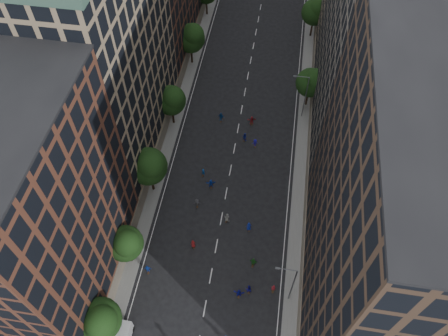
% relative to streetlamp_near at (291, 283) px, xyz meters
% --- Properties ---
extents(ground, '(240.00, 240.00, 0.00)m').
position_rel_streetlamp_near_xyz_m(ground, '(-10.37, 28.00, -5.17)').
color(ground, black).
rests_on(ground, ground).
extents(sidewalk_left, '(4.00, 105.00, 0.15)m').
position_rel_streetlamp_near_xyz_m(sidewalk_left, '(-22.37, 35.50, -5.09)').
color(sidewalk_left, slate).
rests_on(sidewalk_left, ground).
extents(sidewalk_right, '(4.00, 105.00, 0.15)m').
position_rel_streetlamp_near_xyz_m(sidewalk_right, '(1.63, 35.50, -5.09)').
color(sidewalk_right, slate).
rests_on(sidewalk_right, ground).
extents(bldg_left_a, '(14.00, 22.00, 30.00)m').
position_rel_streetlamp_near_xyz_m(bldg_left_a, '(-29.37, -1.00, 9.83)').
color(bldg_left_a, brown).
rests_on(bldg_left_a, ground).
extents(bldg_left_b, '(14.00, 26.00, 34.00)m').
position_rel_streetlamp_near_xyz_m(bldg_left_b, '(-29.37, 23.00, 11.83)').
color(bldg_left_b, '#998164').
rests_on(bldg_left_b, ground).
extents(bldg_right_a, '(14.00, 30.00, 36.00)m').
position_rel_streetlamp_near_xyz_m(bldg_right_a, '(8.63, 3.00, 12.83)').
color(bldg_right_a, '#422F23').
rests_on(bldg_right_a, ground).
extents(bldg_right_b, '(14.00, 28.00, 33.00)m').
position_rel_streetlamp_near_xyz_m(bldg_right_b, '(8.63, 32.00, 11.33)').
color(bldg_right_b, '#5F584E').
rests_on(bldg_right_b, ground).
extents(tree_left_0, '(5.20, 5.20, 8.83)m').
position_rel_streetlamp_near_xyz_m(tree_left_0, '(-21.38, -8.15, 0.79)').
color(tree_left_0, black).
rests_on(tree_left_0, ground).
extents(tree_left_1, '(4.80, 4.80, 8.21)m').
position_rel_streetlamp_near_xyz_m(tree_left_1, '(-21.39, 1.86, 0.38)').
color(tree_left_1, black).
rests_on(tree_left_1, ground).
extents(tree_left_2, '(5.60, 5.60, 9.45)m').
position_rel_streetlamp_near_xyz_m(tree_left_2, '(-21.36, 13.83, 1.19)').
color(tree_left_2, black).
rests_on(tree_left_2, ground).
extents(tree_left_3, '(5.00, 5.00, 8.58)m').
position_rel_streetlamp_near_xyz_m(tree_left_3, '(-21.38, 27.85, 0.65)').
color(tree_left_3, black).
rests_on(tree_left_3, ground).
extents(tree_left_4, '(5.40, 5.40, 9.08)m').
position_rel_streetlamp_near_xyz_m(tree_left_4, '(-21.37, 43.84, 0.93)').
color(tree_left_4, black).
rests_on(tree_left_4, ground).
extents(tree_right_a, '(5.00, 5.00, 8.39)m').
position_rel_streetlamp_near_xyz_m(tree_right_a, '(1.02, 35.85, 0.46)').
color(tree_right_a, black).
rests_on(tree_right_a, ground).
extents(tree_right_b, '(5.20, 5.20, 8.83)m').
position_rel_streetlamp_near_xyz_m(tree_right_b, '(1.02, 55.85, 0.79)').
color(tree_right_b, black).
rests_on(tree_right_b, ground).
extents(streetlamp_near, '(2.64, 0.22, 9.06)m').
position_rel_streetlamp_near_xyz_m(streetlamp_near, '(0.00, 0.00, 0.00)').
color(streetlamp_near, '#595B60').
rests_on(streetlamp_near, ground).
extents(streetlamp_far, '(2.64, 0.22, 9.06)m').
position_rel_streetlamp_near_xyz_m(streetlamp_far, '(0.00, 33.00, 0.00)').
color(streetlamp_far, '#595B60').
rests_on(streetlamp_far, ground).
extents(skater_2, '(0.90, 0.76, 1.62)m').
position_rel_streetlamp_near_xyz_m(skater_2, '(-5.08, 0.18, -4.36)').
color(skater_2, '#15139B').
rests_on(skater_2, ground).
extents(skater_4, '(1.03, 0.51, 1.70)m').
position_rel_streetlamp_near_xyz_m(skater_4, '(-18.87, 0.78, -4.32)').
color(skater_4, '#13379E').
rests_on(skater_4, ground).
extents(skater_5, '(1.46, 0.47, 1.57)m').
position_rel_streetlamp_near_xyz_m(skater_5, '(-6.25, -0.59, -4.38)').
color(skater_5, '#13179E').
rests_on(skater_5, ground).
extents(skater_6, '(0.87, 0.74, 1.52)m').
position_rel_streetlamp_near_xyz_m(skater_6, '(-13.57, 5.44, -4.41)').
color(skater_6, maroon).
rests_on(skater_6, ground).
extents(skater_7, '(0.56, 0.38, 1.52)m').
position_rel_streetlamp_near_xyz_m(skater_7, '(-1.87, 0.81, -4.41)').
color(skater_7, maroon).
rests_on(skater_7, ground).
extents(skater_8, '(1.01, 0.88, 1.75)m').
position_rel_streetlamp_near_xyz_m(skater_8, '(-9.52, 10.31, -4.29)').
color(skater_8, beige).
rests_on(skater_8, ground).
extents(skater_9, '(1.11, 0.76, 1.57)m').
position_rel_streetlamp_near_xyz_m(skater_9, '(-14.32, 12.12, -4.38)').
color(skater_9, '#36373B').
rests_on(skater_9, ground).
extents(skater_10, '(1.16, 0.67, 1.86)m').
position_rel_streetlamp_near_xyz_m(skater_10, '(-4.90, 3.96, -4.24)').
color(skater_10, '#1C5D1B').
rests_on(skater_10, ground).
extents(skater_11, '(1.59, 0.86, 1.63)m').
position_rel_streetlamp_near_xyz_m(skater_11, '(-12.88, 15.87, -4.35)').
color(skater_11, '#153EB0').
rests_on(skater_11, ground).
extents(skater_12, '(0.92, 0.73, 1.65)m').
position_rel_streetlamp_near_xyz_m(skater_12, '(-6.18, 9.38, -4.35)').
color(skater_12, '#122595').
rests_on(skater_12, ground).
extents(skater_13, '(0.65, 0.55, 1.50)m').
position_rel_streetlamp_near_xyz_m(skater_13, '(-14.43, 17.87, -4.42)').
color(skater_13, '#144DA6').
rests_on(skater_13, ground).
extents(skater_14, '(0.95, 0.86, 1.59)m').
position_rel_streetlamp_near_xyz_m(skater_14, '(-8.96, 26.06, -4.37)').
color(skater_14, '#1526AB').
rests_on(skater_14, ground).
extents(skater_15, '(1.11, 0.86, 1.52)m').
position_rel_streetlamp_near_xyz_m(skater_15, '(-7.11, 25.05, -4.41)').
color(skater_15, '#1B139D').
rests_on(skater_15, ground).
extents(skater_16, '(1.18, 0.65, 1.91)m').
position_rel_streetlamp_near_xyz_m(skater_16, '(-13.54, 29.72, -4.21)').
color(skater_16, '#124897').
rests_on(skater_16, ground).
extents(skater_17, '(1.64, 0.87, 1.69)m').
position_rel_streetlamp_near_xyz_m(skater_17, '(-8.23, 29.89, -4.32)').
color(skater_17, maroon).
rests_on(skater_17, ground).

